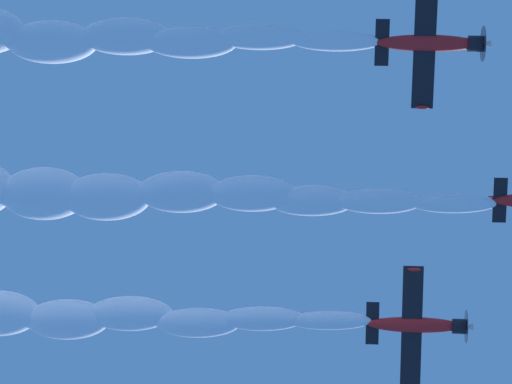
# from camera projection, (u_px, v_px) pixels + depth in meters

# --- Properties ---
(airplane_left_wingman) EXTENTS (7.99, 8.84, 3.00)m
(airplane_left_wingman) POSITION_uv_depth(u_px,v_px,m) (418.00, 325.00, 85.78)
(airplane_left_wingman) COLOR red
(airplane_right_wingman) EXTENTS (7.98, 8.85, 2.58)m
(airplane_right_wingman) POSITION_uv_depth(u_px,v_px,m) (431.00, 43.00, 79.36)
(airplane_right_wingman) COLOR red
(smoke_trail_lead) EXTENTS (47.38, 20.23, 5.18)m
(smoke_trail_lead) POSITION_uv_depth(u_px,v_px,m) (23.00, 192.00, 82.95)
(smoke_trail_lead) COLOR white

